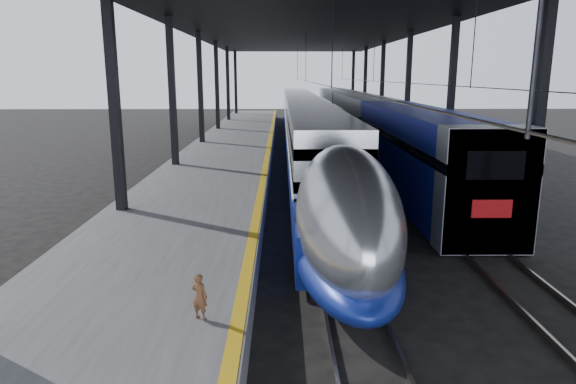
{
  "coord_description": "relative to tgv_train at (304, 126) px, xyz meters",
  "views": [
    {
      "loc": [
        0.2,
        -13.72,
        5.9
      ],
      "look_at": [
        0.42,
        3.42,
        2.0
      ],
      "focal_mm": 32.0,
      "sensor_mm": 36.0,
      "label": 1
    }
  ],
  "objects": [
    {
      "name": "canopy",
      "position": [
        -0.1,
        -7.56,
        7.18
      ],
      "size": [
        18.0,
        75.0,
        9.47
      ],
      "color": "black",
      "rests_on": "ground"
    },
    {
      "name": "second_train",
      "position": [
        5.0,
        2.0,
        0.24
      ],
      "size": [
        3.12,
        56.05,
        4.29
      ],
      "color": "navy",
      "rests_on": "ground"
    },
    {
      "name": "platform",
      "position": [
        -5.5,
        -7.56,
        -1.44
      ],
      "size": [
        6.0,
        80.0,
        1.0
      ],
      "primitive_type": "cube",
      "color": "#4C4C4F",
      "rests_on": "ground"
    },
    {
      "name": "yellow_strip",
      "position": [
        -2.7,
        -7.56,
        -0.93
      ],
      "size": [
        0.3,
        80.0,
        0.01
      ],
      "primitive_type": "cube",
      "color": "gold",
      "rests_on": "platform"
    },
    {
      "name": "tgv_train",
      "position": [
        0.0,
        0.0,
        0.0
      ],
      "size": [
        2.89,
        65.2,
        4.14
      ],
      "color": "#A9ABB0",
      "rests_on": "ground"
    },
    {
      "name": "rails",
      "position": [
        2.5,
        -7.56,
        -1.86
      ],
      "size": [
        6.52,
        80.0,
        0.16
      ],
      "color": "slate",
      "rests_on": "ground"
    },
    {
      "name": "ground",
      "position": [
        -2.0,
        -27.56,
        -1.94
      ],
      "size": [
        160.0,
        160.0,
        0.0
      ],
      "primitive_type": "plane",
      "color": "black",
      "rests_on": "ground"
    },
    {
      "name": "child",
      "position": [
        -3.48,
        -31.51,
        -0.45
      ],
      "size": [
        0.42,
        0.36,
        0.98
      ],
      "primitive_type": "imported",
      "rotation": [
        0.0,
        0.0,
        2.72
      ],
      "color": "#55321C",
      "rests_on": "platform"
    }
  ]
}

